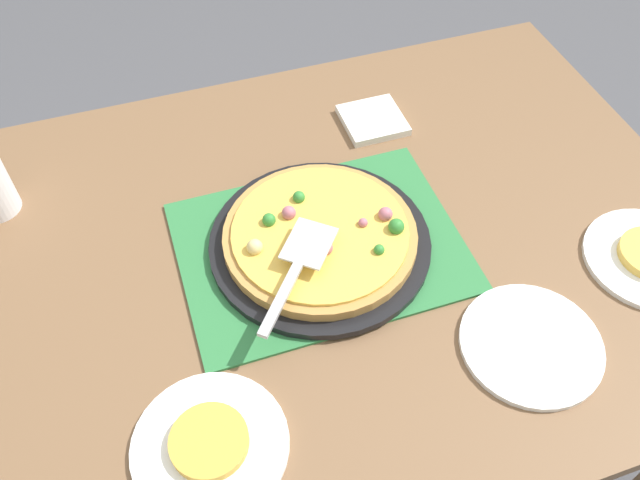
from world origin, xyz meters
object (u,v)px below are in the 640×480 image
(plate_side, at_px, (531,344))
(pizza_server, at_px, (298,265))
(napkin_stack, at_px, (373,120))
(plate_far_right, at_px, (210,445))
(served_slice_right, at_px, (209,441))
(pizza_pan, at_px, (320,243))
(pizza, at_px, (320,235))

(plate_side, relative_size, pizza_server, 1.07)
(napkin_stack, bearing_deg, plate_side, 94.05)
(napkin_stack, bearing_deg, plate_far_right, 50.61)
(plate_far_right, bearing_deg, pizza_server, -132.46)
(pizza_server, relative_size, napkin_stack, 1.71)
(plate_far_right, distance_m, served_slice_right, 0.01)
(served_slice_right, height_order, pizza_server, pizza_server)
(pizza_pan, distance_m, plate_side, 0.38)
(served_slice_right, bearing_deg, pizza_pan, -131.67)
(pizza, xyz_separation_m, plate_far_right, (0.26, 0.29, -0.03))
(plate_far_right, xyz_separation_m, pizza_server, (-0.19, -0.21, 0.06))
(pizza_pan, xyz_separation_m, pizza_server, (0.06, 0.08, 0.06))
(pizza, bearing_deg, plate_side, 130.38)
(plate_far_right, distance_m, napkin_stack, 0.73)
(plate_side, height_order, served_slice_right, served_slice_right)
(pizza, distance_m, napkin_stack, 0.34)
(pizza_pan, height_order, plate_far_right, pizza_pan)
(pizza_server, bearing_deg, served_slice_right, 47.54)
(plate_side, relative_size, served_slice_right, 2.00)
(served_slice_right, xyz_separation_m, pizza_server, (-0.19, -0.21, 0.05))
(plate_far_right, xyz_separation_m, napkin_stack, (-0.46, -0.56, 0.00))
(served_slice_right, distance_m, pizza_server, 0.29)
(pizza_pan, bearing_deg, plate_side, 130.44)
(pizza, xyz_separation_m, pizza_server, (0.06, 0.08, 0.04))
(pizza_pan, distance_m, napkin_stack, 0.34)
(served_slice_right, bearing_deg, plate_far_right, 0.00)
(plate_side, xyz_separation_m, served_slice_right, (0.50, 0.00, 0.01))
(plate_far_right, bearing_deg, pizza_pan, -131.67)
(plate_far_right, bearing_deg, plate_side, -179.97)
(pizza_server, bearing_deg, napkin_stack, -127.38)
(pizza, relative_size, plate_side, 1.50)
(pizza_pan, xyz_separation_m, napkin_stack, (-0.21, -0.28, -0.01))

